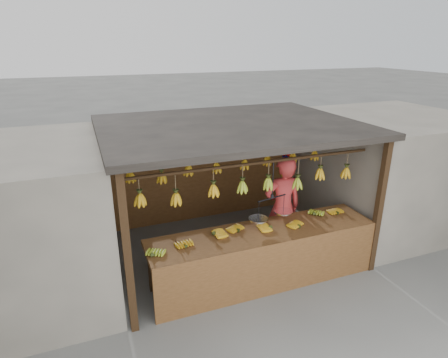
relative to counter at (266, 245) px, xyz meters
name	(u,v)px	position (x,y,z in m)	size (l,w,h in m)	color
ground	(230,248)	(-0.12, 1.23, -0.71)	(80.00, 80.00, 0.00)	#5B5B57
stall	(223,143)	(-0.12, 1.56, 1.26)	(4.30, 3.30, 2.40)	black
neighbor_left	(3,226)	(-3.72, 1.23, 0.44)	(3.00, 3.00, 2.30)	slate
neighbor_right	(387,169)	(3.48, 1.23, 0.44)	(3.00, 3.00, 2.30)	slate
counter	(266,245)	(0.00, 0.00, 0.00)	(3.74, 0.84, 0.96)	brown
hanging_bananas	(231,166)	(-0.11, 1.22, 0.93)	(3.62, 2.25, 0.39)	#C79015
balance_scale	(271,213)	(0.19, 0.23, 0.42)	(0.79, 0.40, 0.92)	black
vendor	(282,207)	(0.69, 0.74, 0.22)	(0.68, 0.44, 1.86)	#BF3333
bag_bundles	(286,167)	(1.82, 2.58, 0.26)	(0.08, 0.26, 1.19)	red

